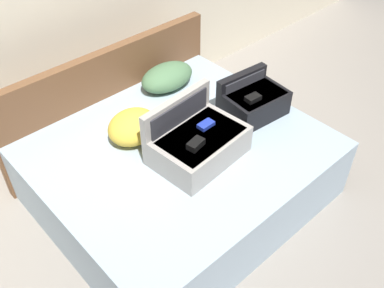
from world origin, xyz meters
The scene contains 7 objects.
ground_plane centered at (0.00, 0.00, 0.00)m, with size 12.00×12.00×0.00m, color gray.
bed centered at (0.00, 0.40, 0.25)m, with size 1.87×1.62×0.49m, color #99ADBC.
headboard centered at (0.00, 1.25, 0.44)m, with size 1.91×0.08×0.87m, color brown.
hard_case_large centered at (0.02, 0.25, 0.62)m, with size 0.63×0.48×0.38m.
hard_case_medium centered at (0.65, 0.32, 0.60)m, with size 0.47×0.38×0.28m.
pillow_near_headboard centered at (0.40, 1.01, 0.59)m, with size 0.46×0.30×0.19m, color #4C724C.
pillow_center_head centered at (-0.18, 0.68, 0.60)m, with size 0.37×0.31×0.22m, color gold.
Camera 1 is at (-1.46, -1.31, 2.50)m, focal length 41.17 mm.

